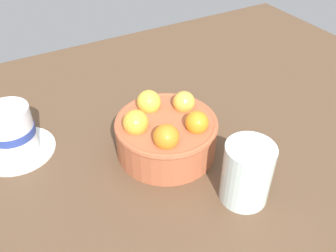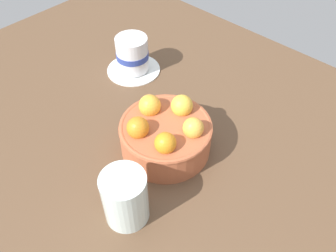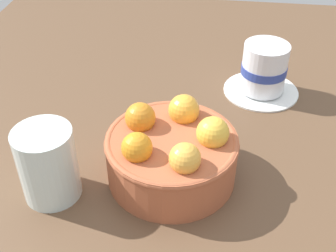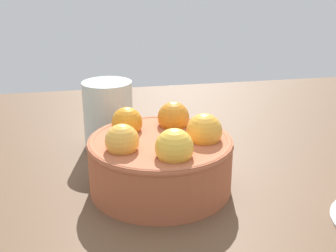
# 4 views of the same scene
# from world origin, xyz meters

# --- Properties ---
(ground_plane) EXTENTS (1.22, 0.90, 0.05)m
(ground_plane) POSITION_xyz_m (0.00, 0.00, -0.02)
(ground_plane) COLOR brown
(terracotta_bowl) EXTENTS (0.17, 0.17, 0.09)m
(terracotta_bowl) POSITION_xyz_m (0.00, -0.00, 0.04)
(terracotta_bowl) COLOR #AD5938
(terracotta_bowl) RESTS_ON ground_plane
(coffee_cup) EXTENTS (0.12, 0.12, 0.09)m
(coffee_cup) POSITION_xyz_m (0.22, -0.12, 0.04)
(coffee_cup) COLOR white
(coffee_cup) RESTS_ON ground_plane
(water_glass) EXTENTS (0.07, 0.07, 0.09)m
(water_glass) POSITION_xyz_m (-0.05, 0.14, 0.05)
(water_glass) COLOR silver
(water_glass) RESTS_ON ground_plane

